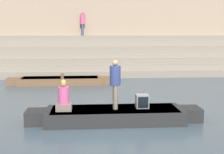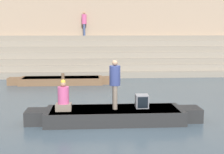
{
  "view_description": "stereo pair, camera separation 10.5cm",
  "coord_description": "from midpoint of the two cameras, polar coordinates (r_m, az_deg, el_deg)",
  "views": [
    {
      "loc": [
        -0.83,
        -10.42,
        3.05
      ],
      "look_at": [
        0.03,
        0.94,
        1.36
      ],
      "focal_mm": 50.0,
      "sensor_mm": 36.0,
      "label": 1
    },
    {
      "loc": [
        -0.73,
        -10.42,
        3.05
      ],
      "look_at": [
        0.03,
        0.94,
        1.36
      ],
      "focal_mm": 50.0,
      "sensor_mm": 36.0,
      "label": 2
    }
  ],
  "objects": [
    {
      "name": "tv_set",
      "position": [
        10.63,
        5.25,
        -4.42
      ],
      "size": [
        0.43,
        0.4,
        0.46
      ],
      "rotation": [
        0.0,
        0.0,
        -0.12
      ],
      "color": "slate",
      "rests_on": "rowboat_main"
    },
    {
      "name": "moored_boat_shore",
      "position": [
        18.22,
        -9.61,
        -0.64
      ],
      "size": [
        6.02,
        1.27,
        0.4
      ],
      "rotation": [
        0.0,
        0.0,
        0.01
      ],
      "color": "brown",
      "rests_on": "ground"
    },
    {
      "name": "person_rowing",
      "position": [
        10.31,
        -9.1,
        -3.91
      ],
      "size": [
        0.51,
        0.4,
        1.03
      ],
      "rotation": [
        0.0,
        0.0,
        0.23
      ],
      "color": "#756656",
      "rests_on": "rowboat_main"
    },
    {
      "name": "ghat_steps",
      "position": [
        22.51,
        -2.34,
        3.11
      ],
      "size": [
        36.0,
        3.87,
        2.71
      ],
      "color": "gray",
      "rests_on": "ground"
    },
    {
      "name": "back_wall",
      "position": [
        24.41,
        -2.55,
        10.71
      ],
      "size": [
        34.2,
        1.28,
        8.11
      ],
      "color": "tan",
      "rests_on": "ground"
    },
    {
      "name": "rowboat_main",
      "position": [
        10.57,
        0.2,
        -6.95
      ],
      "size": [
        5.87,
        1.57,
        0.46
      ],
      "rotation": [
        0.0,
        0.0,
        -0.0
      ],
      "color": "black",
      "rests_on": "ground"
    },
    {
      "name": "mooring_post",
      "position": [
        14.98,
        -9.25,
        -1.36
      ],
      "size": [
        0.15,
        0.15,
        1.06
      ],
      "primitive_type": "cylinder",
      "color": "brown",
      "rests_on": "ground"
    },
    {
      "name": "person_on_steps",
      "position": [
        23.52,
        -5.52,
        10.01
      ],
      "size": [
        0.36,
        0.36,
        1.75
      ],
      "rotation": [
        0.0,
        0.0,
        2.48
      ],
      "color": "#3D4C75",
      "rests_on": "ghat_steps"
    },
    {
      "name": "ground_plane",
      "position": [
        10.88,
        -0.05,
        -7.84
      ],
      "size": [
        120.0,
        120.0,
        0.0
      ],
      "primitive_type": "plane",
      "color": "#3D4C56"
    },
    {
      "name": "person_standing",
      "position": [
        10.36,
        0.3,
        -0.74
      ],
      "size": [
        0.36,
        0.36,
        1.63
      ],
      "rotation": [
        0.0,
        0.0,
        0.07
      ],
      "color": "#756656",
      "rests_on": "rowboat_main"
    }
  ]
}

